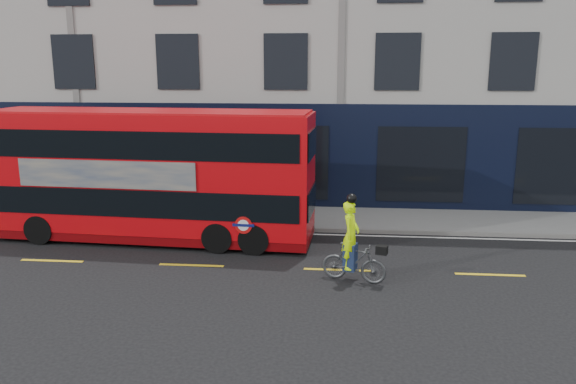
# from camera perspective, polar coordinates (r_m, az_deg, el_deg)

# --- Properties ---
(ground) EXTENTS (120.00, 120.00, 0.00)m
(ground) POSITION_cam_1_polar(r_m,az_deg,el_deg) (13.87, 5.00, -10.07)
(ground) COLOR black
(ground) RESTS_ON ground
(pavement) EXTENTS (60.00, 3.00, 0.12)m
(pavement) POSITION_cam_1_polar(r_m,az_deg,el_deg) (20.01, 5.10, -2.70)
(pavement) COLOR gray
(pavement) RESTS_ON ground
(kerb) EXTENTS (60.00, 0.12, 0.13)m
(kerb) POSITION_cam_1_polar(r_m,az_deg,el_deg) (18.57, 5.08, -3.91)
(kerb) COLOR slate
(kerb) RESTS_ON ground
(building_terrace) EXTENTS (50.00, 10.07, 15.00)m
(building_terrace) POSITION_cam_1_polar(r_m,az_deg,el_deg) (25.83, 5.49, 17.38)
(building_terrace) COLOR #A4A09A
(building_terrace) RESTS_ON ground
(road_edge_line) EXTENTS (58.00, 0.10, 0.01)m
(road_edge_line) POSITION_cam_1_polar(r_m,az_deg,el_deg) (18.30, 5.07, -4.37)
(road_edge_line) COLOR silver
(road_edge_line) RESTS_ON ground
(lane_dashes) EXTENTS (58.00, 0.12, 0.01)m
(lane_dashes) POSITION_cam_1_polar(r_m,az_deg,el_deg) (15.27, 5.03, -7.88)
(lane_dashes) COLOR yellow
(lane_dashes) RESTS_ON ground
(bus) EXTENTS (10.17, 2.87, 4.05)m
(bus) POSITION_cam_1_polar(r_m,az_deg,el_deg) (17.86, -13.64, 1.75)
(bus) COLOR red
(bus) RESTS_ON ground
(cyclist) EXTENTS (1.73, 0.94, 2.28)m
(cyclist) POSITION_cam_1_polar(r_m,az_deg,el_deg) (14.31, 6.60, -6.09)
(cyclist) COLOR #434548
(cyclist) RESTS_ON ground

